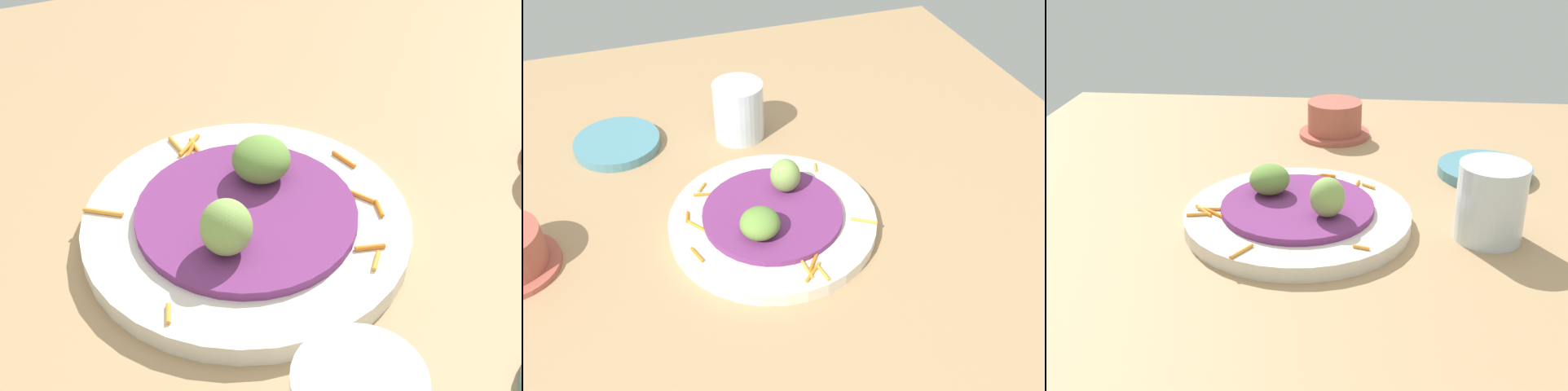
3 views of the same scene
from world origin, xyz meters
The scene contains 6 objects.
table_surface centered at (0.00, 0.00, 1.00)cm, with size 110.00×110.00×2.00cm, color tan.
main_plate centered at (-5.39, -0.10, 2.93)cm, with size 27.39×27.39×1.87cm, color silver.
cabbage_bed centered at (-5.39, -0.10, 4.31)cm, with size 18.42×18.42×0.88cm, color #702D6B.
carrot_garnish centered at (-8.80, 1.50, 4.07)cm, with size 22.36×24.08×0.40cm.
guac_scoop_left centered at (-1.64, -2.99, 7.10)cm, with size 4.08×4.04×4.71cm, color #84A851.
guac_scoop_center centered at (-9.13, 2.78, 6.61)cm, with size 5.04×4.99×3.72cm, color olive.
Camera 1 is at (39.79, -16.29, 47.22)cm, focal length 53.74 mm.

